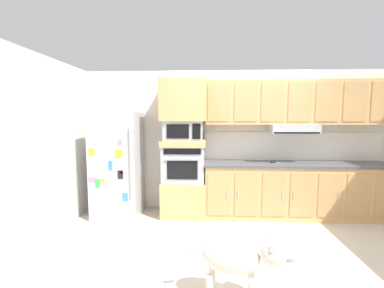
{
  "coord_description": "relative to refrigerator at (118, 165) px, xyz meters",
  "views": [
    {
      "loc": [
        -0.63,
        -3.63,
        1.7
      ],
      "look_at": [
        -0.81,
        0.36,
        1.27
      ],
      "focal_mm": 24.38,
      "sensor_mm": 36.0,
      "label": 1
    }
  ],
  "objects": [
    {
      "name": "refrigerator",
      "position": [
        0.0,
        0.0,
        0.0
      ],
      "size": [
        0.76,
        0.73,
        1.76
      ],
      "color": "#ADADB2",
      "rests_on": "ground"
    },
    {
      "name": "back_kitchen_wall",
      "position": [
        2.1,
        0.43,
        0.37
      ],
      "size": [
        6.2,
        0.12,
        2.5
      ],
      "primitive_type": "cube",
      "color": "silver",
      "rests_on": "ground"
    },
    {
      "name": "dog",
      "position": [
        1.79,
        -2.08,
        -0.45
      ],
      "size": [
        0.96,
        0.38,
        0.65
      ],
      "rotation": [
        0.0,
        0.0,
        -0.18
      ],
      "color": "beige",
      "rests_on": "ground"
    },
    {
      "name": "lower_cabinet_run",
      "position": [
        3.02,
        0.07,
        -0.44
      ],
      "size": [
        3.05,
        0.63,
        0.88
      ],
      "color": "tan",
      "rests_on": "ground"
    },
    {
      "name": "microwave",
      "position": [
        1.12,
        0.07,
        0.58
      ],
      "size": [
        0.64,
        0.54,
        0.32
      ],
      "color": "#A8AAAF",
      "rests_on": "appliance_mid_shelf"
    },
    {
      "name": "appliance_upper_cabinet",
      "position": [
        1.12,
        0.07,
        1.08
      ],
      "size": [
        0.74,
        0.62,
        0.68
      ],
      "primitive_type": "cube",
      "color": "tan",
      "rests_on": "microwave"
    },
    {
      "name": "upper_cabinet_with_hood",
      "position": [
        3.01,
        0.19,
        1.02
      ],
      "size": [
        3.05,
        0.48,
        0.88
      ],
      "color": "tan",
      "rests_on": "backsplash_panel"
    },
    {
      "name": "backsplash_panel",
      "position": [
        3.02,
        0.36,
        0.29
      ],
      "size": [
        3.09,
        0.02,
        0.5
      ],
      "primitive_type": "cube",
      "color": "silver",
      "rests_on": "countertop_slab"
    },
    {
      "name": "oven_base_cabinet",
      "position": [
        1.12,
        0.07,
        -0.58
      ],
      "size": [
        0.74,
        0.62,
        0.6
      ],
      "primitive_type": "cube",
      "color": "tan",
      "rests_on": "ground"
    },
    {
      "name": "screwdriver",
      "position": [
        2.64,
        0.06,
        0.05
      ],
      "size": [
        0.15,
        0.16,
        0.03
      ],
      "color": "black",
      "rests_on": "countertop_slab"
    },
    {
      "name": "countertop_slab",
      "position": [
        3.02,
        0.07,
        0.02
      ],
      "size": [
        3.09,
        0.64,
        0.04
      ],
      "primitive_type": "cube",
      "color": "#4C4C51",
      "rests_on": "lower_cabinet_run"
    },
    {
      "name": "side_panel_left",
      "position": [
        -0.7,
        -0.68,
        0.37
      ],
      "size": [
        0.12,
        7.1,
        2.5
      ],
      "primitive_type": "cube",
      "color": "silver",
      "rests_on": "ground"
    },
    {
      "name": "appliance_mid_shelf",
      "position": [
        1.12,
        0.07,
        0.37
      ],
      "size": [
        0.74,
        0.62,
        0.1
      ],
      "primitive_type": "cube",
      "color": "tan",
      "rests_on": "built_in_oven"
    },
    {
      "name": "ground_plane",
      "position": [
        2.1,
        -0.68,
        -0.88
      ],
      "size": [
        9.6,
        9.6,
        0.0
      ],
      "primitive_type": "plane",
      "color": "beige"
    },
    {
      "name": "built_in_oven",
      "position": [
        1.12,
        0.07,
        0.02
      ],
      "size": [
        0.7,
        0.62,
        0.6
      ],
      "color": "#A8AAAF",
      "rests_on": "oven_base_cabinet"
    }
  ]
}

